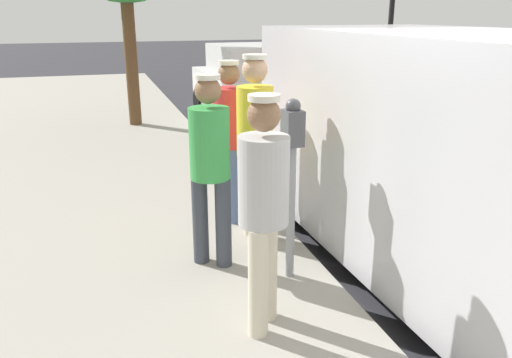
# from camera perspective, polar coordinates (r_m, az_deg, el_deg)

# --- Properties ---
(ground_plane) EXTENTS (80.00, 80.00, 0.00)m
(ground_plane) POSITION_cam_1_polar(r_m,az_deg,el_deg) (4.92, 20.12, -10.90)
(ground_plane) COLOR #2D2D33
(sidewalk_slab) EXTENTS (5.00, 32.00, 0.15)m
(sidewalk_slab) POSITION_cam_1_polar(r_m,az_deg,el_deg) (4.07, -25.48, -16.96)
(sidewalk_slab) COLOR #9E998E
(sidewalk_slab) RESTS_ON ground
(parking_meter_near) EXTENTS (0.14, 0.18, 1.52)m
(parking_meter_near) POSITION_cam_1_polar(r_m,az_deg,el_deg) (4.06, 4.04, 2.15)
(parking_meter_near) COLOR gray
(parking_meter_near) RESTS_ON sidewalk_slab
(pedestrian_in_gray) EXTENTS (0.34, 0.34, 1.66)m
(pedestrian_in_gray) POSITION_cam_1_polar(r_m,az_deg,el_deg) (3.39, 0.83, -2.57)
(pedestrian_in_gray) COLOR beige
(pedestrian_in_gray) RESTS_ON sidewalk_slab
(pedestrian_in_green) EXTENTS (0.34, 0.34, 1.68)m
(pedestrian_in_green) POSITION_cam_1_polar(r_m,az_deg,el_deg) (4.31, -5.17, 2.07)
(pedestrian_in_green) COLOR #383D47
(pedestrian_in_green) RESTS_ON sidewalk_slab
(pedestrian_in_red) EXTENTS (0.34, 0.36, 1.69)m
(pedestrian_in_red) POSITION_cam_1_polar(r_m,az_deg,el_deg) (5.30, -2.95, 5.30)
(pedestrian_in_red) COLOR #4C608C
(pedestrian_in_red) RESTS_ON sidewalk_slab
(pedestrian_in_yellow) EXTENTS (0.34, 0.36, 1.79)m
(pedestrian_in_yellow) POSITION_cam_1_polar(r_m,az_deg,el_deg) (4.78, -0.13, 4.71)
(pedestrian_in_yellow) COLOR beige
(pedestrian_in_yellow) RESTS_ON sidewalk_slab
(parked_van) EXTENTS (2.24, 5.25, 2.15)m
(parked_van) POSITION_cam_1_polar(r_m,az_deg,el_deg) (4.46, 24.68, 1.61)
(parked_van) COLOR #BCBCC1
(parked_van) RESTS_ON ground
(parked_sedan_behind) EXTENTS (2.02, 4.44, 1.65)m
(parked_sedan_behind) POSITION_cam_1_polar(r_m,az_deg,el_deg) (10.75, 0.13, 9.91)
(parked_sedan_behind) COLOR white
(parked_sedan_behind) RESTS_ON ground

